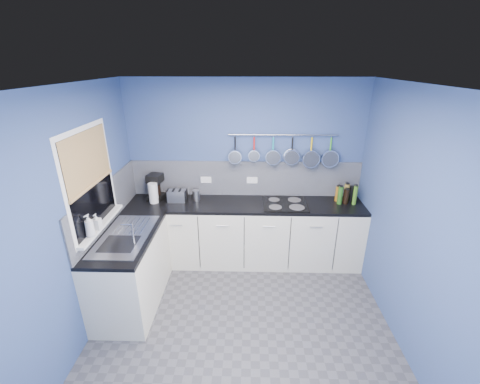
{
  "coord_description": "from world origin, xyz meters",
  "views": [
    {
      "loc": [
        0.05,
        -2.69,
        2.68
      ],
      "look_at": [
        -0.05,
        0.75,
        1.25
      ],
      "focal_mm": 23.67,
      "sensor_mm": 36.0,
      "label": 1
    }
  ],
  "objects_px": {
    "toaster": "(177,196)",
    "soap_bottle_a": "(89,226)",
    "coffee_maker": "(155,187)",
    "paper_towel": "(153,193)",
    "canister": "(196,195)",
    "soap_bottle_b": "(96,222)",
    "hob": "(285,204)"
  },
  "relations": [
    {
      "from": "paper_towel",
      "to": "hob",
      "type": "relative_size",
      "value": 0.48
    },
    {
      "from": "paper_towel",
      "to": "soap_bottle_a",
      "type": "bearing_deg",
      "value": -104.53
    },
    {
      "from": "soap_bottle_b",
      "to": "coffee_maker",
      "type": "distance_m",
      "value": 1.17
    },
    {
      "from": "soap_bottle_b",
      "to": "hob",
      "type": "distance_m",
      "value": 2.32
    },
    {
      "from": "toaster",
      "to": "hob",
      "type": "height_order",
      "value": "toaster"
    },
    {
      "from": "toaster",
      "to": "canister",
      "type": "distance_m",
      "value": 0.26
    },
    {
      "from": "soap_bottle_a",
      "to": "paper_towel",
      "type": "height_order",
      "value": "soap_bottle_a"
    },
    {
      "from": "paper_towel",
      "to": "canister",
      "type": "relative_size",
      "value": 1.9
    },
    {
      "from": "hob",
      "to": "toaster",
      "type": "bearing_deg",
      "value": 177.72
    },
    {
      "from": "soap_bottle_b",
      "to": "toaster",
      "type": "bearing_deg",
      "value": 60.2
    },
    {
      "from": "soap_bottle_b",
      "to": "toaster",
      "type": "relative_size",
      "value": 0.69
    },
    {
      "from": "coffee_maker",
      "to": "toaster",
      "type": "xyz_separation_m",
      "value": [
        0.31,
        -0.07,
        -0.1
      ]
    },
    {
      "from": "soap_bottle_a",
      "to": "coffee_maker",
      "type": "relative_size",
      "value": 0.68
    },
    {
      "from": "canister",
      "to": "soap_bottle_b",
      "type": "bearing_deg",
      "value": -127.81
    },
    {
      "from": "toaster",
      "to": "soap_bottle_a",
      "type": "bearing_deg",
      "value": -119.47
    },
    {
      "from": "paper_towel",
      "to": "soap_bottle_b",
      "type": "bearing_deg",
      "value": -106.54
    },
    {
      "from": "paper_towel",
      "to": "toaster",
      "type": "distance_m",
      "value": 0.32
    },
    {
      "from": "hob",
      "to": "soap_bottle_b",
      "type": "bearing_deg",
      "value": -154.23
    },
    {
      "from": "canister",
      "to": "toaster",
      "type": "bearing_deg",
      "value": -169.22
    },
    {
      "from": "soap_bottle_a",
      "to": "coffee_maker",
      "type": "height_order",
      "value": "soap_bottle_a"
    },
    {
      "from": "coffee_maker",
      "to": "soap_bottle_b",
      "type": "bearing_deg",
      "value": -92.69
    },
    {
      "from": "soap_bottle_b",
      "to": "coffee_maker",
      "type": "xyz_separation_m",
      "value": [
        0.3,
        1.13,
        -0.06
      ]
    },
    {
      "from": "toaster",
      "to": "hob",
      "type": "relative_size",
      "value": 0.43
    },
    {
      "from": "paper_towel",
      "to": "hob",
      "type": "xyz_separation_m",
      "value": [
        1.78,
        -0.01,
        -0.13
      ]
    },
    {
      "from": "soap_bottle_a",
      "to": "coffee_maker",
      "type": "distance_m",
      "value": 1.31
    },
    {
      "from": "paper_towel",
      "to": "hob",
      "type": "distance_m",
      "value": 1.78
    },
    {
      "from": "coffee_maker",
      "to": "canister",
      "type": "xyz_separation_m",
      "value": [
        0.56,
        -0.02,
        -0.1
      ]
    },
    {
      "from": "coffee_maker",
      "to": "toaster",
      "type": "height_order",
      "value": "coffee_maker"
    },
    {
      "from": "toaster",
      "to": "paper_towel",
      "type": "bearing_deg",
      "value": -173.6
    },
    {
      "from": "paper_towel",
      "to": "toaster",
      "type": "bearing_deg",
      "value": 9.18
    },
    {
      "from": "soap_bottle_b",
      "to": "coffee_maker",
      "type": "height_order",
      "value": "coffee_maker"
    },
    {
      "from": "soap_bottle_a",
      "to": "hob",
      "type": "distance_m",
      "value": 2.39
    }
  ]
}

